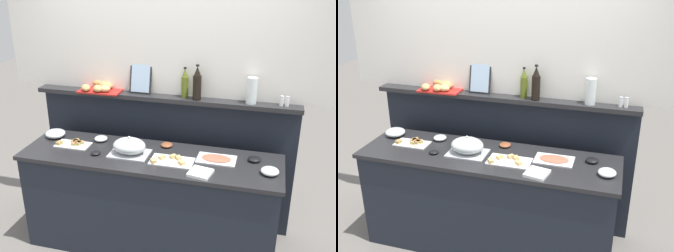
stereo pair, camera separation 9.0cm
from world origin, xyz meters
TOP-DOWN VIEW (x-y plane):
  - ground_plane at (0.00, 0.60)m, footprint 12.00×12.00m
  - buffet_counter at (0.00, 0.00)m, footprint 2.24×0.64m
  - back_ledge_unit at (0.00, 0.49)m, footprint 2.46×0.22m
  - upper_wall_panel at (0.00, 0.52)m, footprint 3.06×0.08m
  - sandwich_platter_front at (-0.73, 0.03)m, footprint 0.31×0.17m
  - sandwich_platter_side at (0.21, -0.06)m, footprint 0.36×0.20m
  - cold_cuts_platter at (0.57, 0.07)m, footprint 0.33×0.20m
  - serving_cloche at (-0.17, -0.02)m, footprint 0.34×0.24m
  - glass_bowl_large at (1.00, -0.07)m, footprint 0.14×0.14m
  - glass_bowl_small at (-0.98, 0.15)m, footprint 0.18×0.18m
  - glass_bowl_extra at (-0.52, 0.17)m, footprint 0.12×0.12m
  - condiment_bowl_red at (-0.45, -0.10)m, footprint 0.08×0.08m
  - condiment_bowl_teal at (0.10, 0.21)m, footprint 0.10×0.10m
  - condiment_bowl_cream at (0.87, 0.13)m, footprint 0.11×0.11m
  - napkin_stack at (0.48, -0.21)m, footprint 0.20×0.20m
  - wine_bottle_dark at (0.32, 0.40)m, footprint 0.08×0.08m
  - olive_oil_bottle at (0.20, 0.44)m, footprint 0.06×0.06m
  - salt_shaker at (1.05, 0.42)m, footprint 0.03×0.03m
  - pepper_shaker at (1.09, 0.42)m, footprint 0.03×0.03m
  - bread_basket at (-0.60, 0.43)m, footprint 0.40×0.32m
  - framed_picture at (-0.22, 0.46)m, footprint 0.21×0.08m
  - water_carafe at (0.79, 0.42)m, footprint 0.09×0.09m

SIDE VIEW (x-z plane):
  - ground_plane at x=0.00m, z-range 0.00..0.00m
  - buffet_counter at x=0.00m, z-range 0.00..0.94m
  - back_ledge_unit at x=0.00m, z-range 0.03..1.37m
  - cold_cuts_platter at x=0.57m, z-range 0.93..0.96m
  - sandwich_platter_side at x=0.21m, z-range 0.93..0.96m
  - sandwich_platter_front at x=-0.73m, z-range 0.93..0.97m
  - napkin_stack at x=0.48m, z-range 0.94..0.96m
  - condiment_bowl_red at x=-0.45m, z-range 0.94..0.96m
  - condiment_bowl_teal at x=0.10m, z-range 0.94..0.97m
  - condiment_bowl_cream at x=0.87m, z-range 0.94..0.97m
  - glass_bowl_extra at x=-0.52m, z-range 0.93..0.98m
  - glass_bowl_large at x=1.00m, z-range 0.93..0.99m
  - glass_bowl_small at x=-0.98m, z-range 0.93..1.01m
  - serving_cloche at x=-0.17m, z-range 0.92..1.09m
  - bread_basket at x=-0.60m, z-range 1.34..1.42m
  - salt_shaker at x=1.05m, z-range 1.34..1.43m
  - pepper_shaker at x=1.09m, z-range 1.34..1.43m
  - water_carafe at x=0.79m, z-range 1.34..1.57m
  - olive_oil_bottle at x=0.20m, z-range 1.33..1.60m
  - wine_bottle_dark at x=0.32m, z-range 1.33..1.64m
  - framed_picture at x=-0.22m, z-range 1.34..1.63m
  - upper_wall_panel at x=0.00m, z-range 1.34..2.60m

